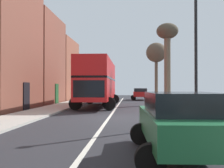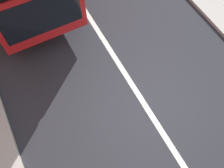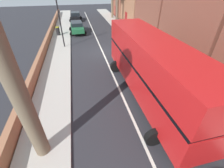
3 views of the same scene
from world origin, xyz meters
name	(u,v)px [view 2 (image 2 of 3)]	position (x,y,z in m)	size (l,w,h in m)	color
ground_plane	(146,107)	(0.00, 0.00, 0.00)	(84.00, 84.00, 0.00)	#28282D
road_centre_line	(146,107)	(0.00, 0.00, 0.00)	(0.16, 54.00, 0.01)	silver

